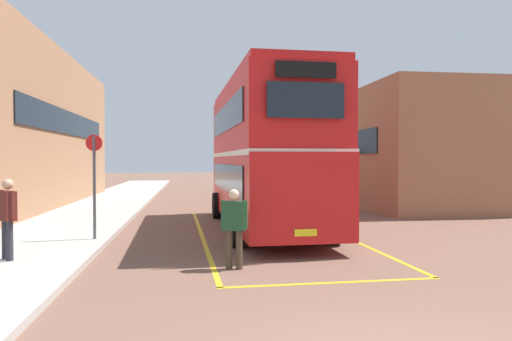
# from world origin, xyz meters

# --- Properties ---
(ground_plane) EXTENTS (135.60, 135.60, 0.00)m
(ground_plane) POSITION_xyz_m (0.00, 14.40, 0.00)
(ground_plane) COLOR brown
(sidewalk_left) EXTENTS (4.00, 57.60, 0.14)m
(sidewalk_left) POSITION_xyz_m (-6.50, 16.80, 0.07)
(sidewalk_left) COLOR #B2ADA3
(sidewalk_left) RESTS_ON ground
(depot_building_right) EXTENTS (6.68, 16.82, 5.62)m
(depot_building_right) POSITION_xyz_m (8.81, 21.15, 2.81)
(depot_building_right) COLOR #9E6647
(depot_building_right) RESTS_ON ground
(double_decker_bus) EXTENTS (3.14, 10.10, 4.75)m
(double_decker_bus) POSITION_xyz_m (0.09, 10.95, 2.51)
(double_decker_bus) COLOR black
(double_decker_bus) RESTS_ON ground
(single_deck_bus) EXTENTS (3.06, 9.33, 3.02)m
(single_deck_bus) POSITION_xyz_m (3.31, 29.94, 1.64)
(single_deck_bus) COLOR black
(single_deck_bus) RESTS_ON ground
(pedestrian_boarding) EXTENTS (0.54, 0.35, 1.66)m
(pedestrian_boarding) POSITION_xyz_m (-1.41, 5.34, 0.96)
(pedestrian_boarding) COLOR #473828
(pedestrian_boarding) RESTS_ON ground
(pedestrian_waiting_near) EXTENTS (0.49, 0.51, 1.72)m
(pedestrian_waiting_near) POSITION_xyz_m (-6.16, 6.22, 1.14)
(pedestrian_waiting_near) COLOR #2D2D38
(pedestrian_waiting_near) RESTS_ON sidewalk_left
(bus_stop_sign) EXTENTS (0.44, 0.08, 2.80)m
(bus_stop_sign) POSITION_xyz_m (-4.87, 8.78, 1.82)
(bus_stop_sign) COLOR #4C4C51
(bus_stop_sign) RESTS_ON sidewalk_left
(bay_marking_yellow) EXTENTS (4.66, 12.16, 0.01)m
(bay_marking_yellow) POSITION_xyz_m (0.12, 9.05, 0.00)
(bay_marking_yellow) COLOR gold
(bay_marking_yellow) RESTS_ON ground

